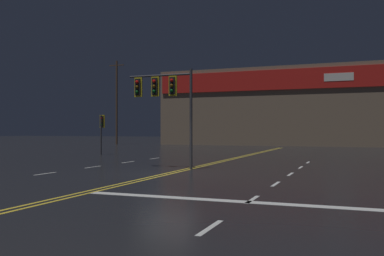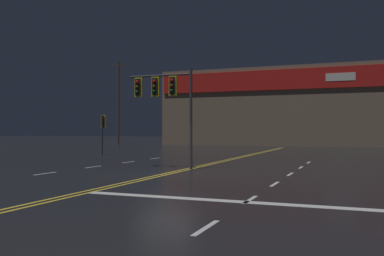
% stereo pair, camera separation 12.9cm
% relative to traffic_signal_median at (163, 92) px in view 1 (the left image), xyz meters
% --- Properties ---
extents(ground_plane, '(200.00, 200.00, 0.00)m').
position_rel_traffic_signal_median_xyz_m(ground_plane, '(1.29, -2.35, -3.76)').
color(ground_plane, black).
extents(road_markings, '(14.83, 60.00, 0.01)m').
position_rel_traffic_signal_median_xyz_m(road_markings, '(2.24, -3.46, -3.75)').
color(road_markings, gold).
rests_on(road_markings, ground).
extents(traffic_signal_median, '(3.41, 0.36, 4.86)m').
position_rel_traffic_signal_median_xyz_m(traffic_signal_median, '(0.00, 0.00, 0.00)').
color(traffic_signal_median, '#38383D').
rests_on(traffic_signal_median, ground).
extents(traffic_signal_corner_northwest, '(0.42, 0.36, 3.08)m').
position_rel_traffic_signal_median_xyz_m(traffic_signal_corner_northwest, '(-9.53, 9.24, -1.51)').
color(traffic_signal_corner_northwest, '#38383D').
rests_on(traffic_signal_corner_northwest, ground).
extents(building_backdrop, '(33.11, 10.23, 9.62)m').
position_rel_traffic_signal_median_xyz_m(building_backdrop, '(1.29, 37.04, 1.07)').
color(building_backdrop, '#7A6651').
rests_on(building_backdrop, ground).
extents(utility_pole_row, '(47.06, 0.26, 11.54)m').
position_rel_traffic_signal_median_xyz_m(utility_pole_row, '(1.43, 30.92, 2.15)').
color(utility_pole_row, '#4C3828').
rests_on(utility_pole_row, ground).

